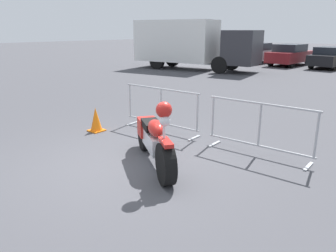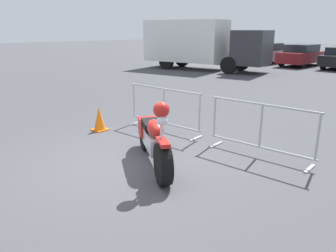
{
  "view_description": "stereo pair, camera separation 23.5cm",
  "coord_description": "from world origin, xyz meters",
  "px_view_note": "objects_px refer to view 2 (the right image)",
  "views": [
    {
      "loc": [
        4.17,
        -3.87,
        2.41
      ],
      "look_at": [
        0.36,
        0.7,
        0.65
      ],
      "focal_mm": 35.0,
      "sensor_mm": 36.0,
      "label": 1
    },
    {
      "loc": [
        4.35,
        -3.72,
        2.41
      ],
      "look_at": [
        0.36,
        0.7,
        0.65
      ],
      "focal_mm": 35.0,
      "sensor_mm": 36.0,
      "label": 2
    }
  ],
  "objects_px": {
    "parked_car_maroon": "(302,55)",
    "box_truck": "(199,43)",
    "motorcycle": "(153,138)",
    "parked_car_silver": "(266,53)",
    "traffic_cone": "(99,119)",
    "crowd_barrier_near": "(164,109)",
    "crowd_barrier_far": "(261,130)",
    "parked_car_green": "(232,52)"
  },
  "relations": [
    {
      "from": "parked_car_maroon",
      "to": "crowd_barrier_far",
      "type": "bearing_deg",
      "value": -158.24
    },
    {
      "from": "parked_car_maroon",
      "to": "traffic_cone",
      "type": "distance_m",
      "value": 18.57
    },
    {
      "from": "motorcycle",
      "to": "parked_car_silver",
      "type": "bearing_deg",
      "value": 145.31
    },
    {
      "from": "box_truck",
      "to": "parked_car_maroon",
      "type": "height_order",
      "value": "box_truck"
    },
    {
      "from": "box_truck",
      "to": "crowd_barrier_near",
      "type": "bearing_deg",
      "value": -65.42
    },
    {
      "from": "parked_car_silver",
      "to": "parked_car_maroon",
      "type": "relative_size",
      "value": 1.0
    },
    {
      "from": "crowd_barrier_far",
      "to": "parked_car_maroon",
      "type": "relative_size",
      "value": 0.5
    },
    {
      "from": "crowd_barrier_far",
      "to": "parked_car_silver",
      "type": "relative_size",
      "value": 0.5
    },
    {
      "from": "parked_car_maroon",
      "to": "box_truck",
      "type": "bearing_deg",
      "value": 151.18
    },
    {
      "from": "parked_car_maroon",
      "to": "traffic_cone",
      "type": "height_order",
      "value": "parked_car_maroon"
    },
    {
      "from": "parked_car_silver",
      "to": "parked_car_maroon",
      "type": "distance_m",
      "value": 2.6
    },
    {
      "from": "parked_car_maroon",
      "to": "parked_car_silver",
      "type": "bearing_deg",
      "value": 93.67
    },
    {
      "from": "motorcycle",
      "to": "parked_car_maroon",
      "type": "height_order",
      "value": "parked_car_maroon"
    },
    {
      "from": "traffic_cone",
      "to": "parked_car_silver",
      "type": "bearing_deg",
      "value": 104.07
    },
    {
      "from": "box_truck",
      "to": "parked_car_green",
      "type": "bearing_deg",
      "value": 92.34
    },
    {
      "from": "parked_car_green",
      "to": "parked_car_silver",
      "type": "distance_m",
      "value": 2.64
    },
    {
      "from": "motorcycle",
      "to": "parked_car_green",
      "type": "relative_size",
      "value": 0.47
    },
    {
      "from": "parked_car_green",
      "to": "traffic_cone",
      "type": "bearing_deg",
      "value": -154.73
    },
    {
      "from": "parked_car_silver",
      "to": "parked_car_maroon",
      "type": "xyz_separation_m",
      "value": [
        2.6,
        0.01,
        -0.0
      ]
    },
    {
      "from": "parked_car_green",
      "to": "parked_car_silver",
      "type": "relative_size",
      "value": 1.0
    },
    {
      "from": "parked_car_green",
      "to": "parked_car_silver",
      "type": "bearing_deg",
      "value": -76.8
    },
    {
      "from": "box_truck",
      "to": "parked_car_silver",
      "type": "xyz_separation_m",
      "value": [
        1.43,
        6.39,
        -0.89
      ]
    },
    {
      "from": "motorcycle",
      "to": "box_truck",
      "type": "relative_size",
      "value": 0.26
    },
    {
      "from": "motorcycle",
      "to": "crowd_barrier_far",
      "type": "relative_size",
      "value": 0.93
    },
    {
      "from": "crowd_barrier_far",
      "to": "parked_car_green",
      "type": "height_order",
      "value": "parked_car_green"
    },
    {
      "from": "parked_car_green",
      "to": "parked_car_maroon",
      "type": "xyz_separation_m",
      "value": [
        5.2,
        0.46,
        -0.0
      ]
    },
    {
      "from": "crowd_barrier_far",
      "to": "parked_car_silver",
      "type": "bearing_deg",
      "value": 115.72
    },
    {
      "from": "box_truck",
      "to": "parked_car_green",
      "type": "height_order",
      "value": "box_truck"
    },
    {
      "from": "crowd_barrier_near",
      "to": "traffic_cone",
      "type": "distance_m",
      "value": 1.62
    },
    {
      "from": "box_truck",
      "to": "traffic_cone",
      "type": "height_order",
      "value": "box_truck"
    },
    {
      "from": "motorcycle",
      "to": "crowd_barrier_near",
      "type": "distance_m",
      "value": 2.09
    },
    {
      "from": "box_truck",
      "to": "parked_car_maroon",
      "type": "relative_size",
      "value": 1.81
    },
    {
      "from": "motorcycle",
      "to": "box_truck",
      "type": "height_order",
      "value": "box_truck"
    },
    {
      "from": "motorcycle",
      "to": "parked_car_green",
      "type": "height_order",
      "value": "parked_car_green"
    },
    {
      "from": "box_truck",
      "to": "parked_car_silver",
      "type": "distance_m",
      "value": 6.61
    },
    {
      "from": "crowd_barrier_near",
      "to": "box_truck",
      "type": "xyz_separation_m",
      "value": [
        -7.27,
        11.03,
        1.08
      ]
    },
    {
      "from": "crowd_barrier_far",
      "to": "box_truck",
      "type": "relative_size",
      "value": 0.28
    },
    {
      "from": "box_truck",
      "to": "crowd_barrier_far",
      "type": "bearing_deg",
      "value": -57.15
    },
    {
      "from": "parked_car_silver",
      "to": "traffic_cone",
      "type": "xyz_separation_m",
      "value": [
        4.62,
        -18.45,
        -0.45
      ]
    },
    {
      "from": "crowd_barrier_near",
      "to": "parked_car_green",
      "type": "relative_size",
      "value": 0.5
    },
    {
      "from": "crowd_barrier_near",
      "to": "parked_car_silver",
      "type": "height_order",
      "value": "parked_car_silver"
    },
    {
      "from": "parked_car_green",
      "to": "traffic_cone",
      "type": "relative_size",
      "value": 7.46
    }
  ]
}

